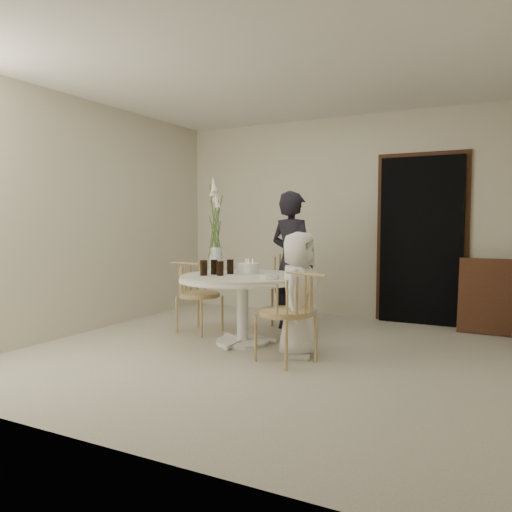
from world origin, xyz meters
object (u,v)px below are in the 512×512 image
at_px(chair_right, 295,304).
at_px(girl, 292,261).
at_px(chair_left, 192,287).
at_px(table, 242,286).
at_px(birthday_cake, 248,268).
at_px(boy, 298,294).
at_px(flower_vase, 216,232).
at_px(chair_far, 293,274).

height_order(chair_right, girl, girl).
bearing_deg(chair_left, girl, -51.90).
xyz_separation_m(table, birthday_cake, (-0.02, 0.16, 0.17)).
height_order(table, boy, boy).
distance_m(table, chair_left, 0.86).
distance_m(chair_right, girl, 1.49).
relative_size(girl, birthday_cake, 7.08).
relative_size(chair_right, flower_vase, 0.79).
height_order(chair_left, boy, boy).
relative_size(table, birthday_cake, 5.70).
bearing_deg(girl, table, 93.06).
xyz_separation_m(table, chair_left, (-0.82, 0.25, -0.09)).
xyz_separation_m(chair_far, flower_vase, (-0.50, -1.08, 0.57)).
xyz_separation_m(table, boy, (0.72, -0.20, -0.02)).
height_order(table, chair_left, chair_left).
relative_size(girl, flower_vase, 1.54).
distance_m(chair_left, girl, 1.22).
relative_size(table, chair_right, 1.56).
height_order(boy, flower_vase, flower_vase).
distance_m(girl, boy, 1.20).
distance_m(chair_right, birthday_cake, 1.06).
bearing_deg(table, flower_vase, 152.43).
distance_m(table, chair_far, 1.33).
bearing_deg(chair_right, girl, -135.44).
height_order(table, chair_right, chair_right).
distance_m(boy, flower_vase, 1.41).
xyz_separation_m(chair_far, chair_right, (0.79, -1.80, -0.06)).
bearing_deg(birthday_cake, boy, -26.10).
height_order(chair_far, girl, girl).
distance_m(table, chair_right, 0.93).
relative_size(table, chair_left, 1.63).
bearing_deg(boy, chair_right, -166.05).
bearing_deg(chair_far, birthday_cake, -108.00).
relative_size(birthday_cake, flower_vase, 0.22).
relative_size(chair_left, girl, 0.50).
distance_m(chair_far, girl, 0.55).
bearing_deg(chair_far, chair_right, -82.93).
xyz_separation_m(girl, flower_vase, (-0.69, -0.61, 0.35)).
bearing_deg(girl, birthday_cake, 89.02).
bearing_deg(chair_left, birthday_cake, -89.47).
bearing_deg(chair_right, boy, -142.59).
relative_size(chair_left, birthday_cake, 3.51).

